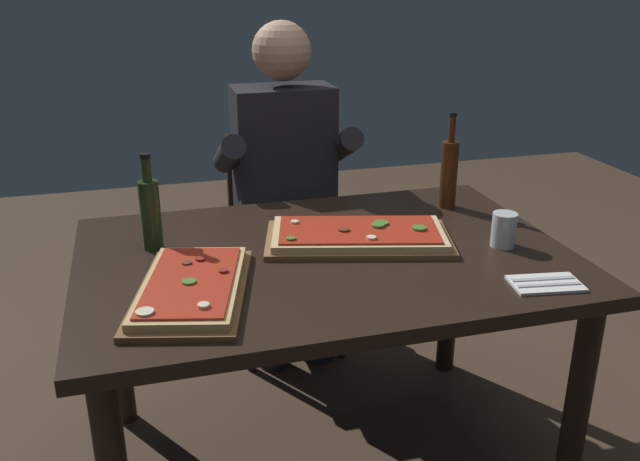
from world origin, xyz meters
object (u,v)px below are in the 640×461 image
at_px(dining_table, 325,282).
at_px(oil_bottle_amber, 150,212).
at_px(diner_chair, 281,229).
at_px(seated_diner, 287,178).
at_px(tumbler_near_camera, 504,232).
at_px(pizza_rectangular_left, 192,287).
at_px(pizza_rectangular_front, 358,236).
at_px(wine_bottle_dark, 449,172).

xyz_separation_m(dining_table, oil_bottle_amber, (-0.47, 0.17, 0.21)).
xyz_separation_m(oil_bottle_amber, diner_chair, (0.53, 0.69, -0.37)).
bearing_deg(seated_diner, tumbler_near_camera, -60.71).
distance_m(pizza_rectangular_left, diner_chair, 1.15).
xyz_separation_m(oil_bottle_amber, seated_diner, (0.53, 0.57, -0.11)).
distance_m(oil_bottle_amber, diner_chair, 0.94).
distance_m(pizza_rectangular_front, wine_bottle_dark, 0.46).
distance_m(diner_chair, seated_diner, 0.28).
height_order(pizza_rectangular_left, seated_diner, seated_diner).
height_order(oil_bottle_amber, diner_chair, oil_bottle_amber).
relative_size(pizza_rectangular_left, wine_bottle_dark, 1.63).
height_order(diner_chair, seated_diner, seated_diner).
bearing_deg(pizza_rectangular_left, seated_diner, 63.34).
distance_m(dining_table, diner_chair, 0.87).
distance_m(tumbler_near_camera, seated_diner, 0.95).
bearing_deg(wine_bottle_dark, oil_bottle_amber, -173.96).
height_order(oil_bottle_amber, seated_diner, seated_diner).
bearing_deg(wine_bottle_dark, pizza_rectangular_left, -154.23).
relative_size(dining_table, seated_diner, 1.05).
height_order(dining_table, wine_bottle_dark, wine_bottle_dark).
relative_size(wine_bottle_dark, oil_bottle_amber, 1.14).
distance_m(wine_bottle_dark, tumbler_near_camera, 0.37).
bearing_deg(tumbler_near_camera, wine_bottle_dark, 90.91).
bearing_deg(dining_table, pizza_rectangular_front, 23.49).
bearing_deg(oil_bottle_amber, wine_bottle_dark, 6.04).
height_order(dining_table, seated_diner, seated_diner).
relative_size(dining_table, pizza_rectangular_front, 2.31).
xyz_separation_m(dining_table, seated_diner, (0.06, 0.74, 0.10)).
distance_m(pizza_rectangular_front, seated_diner, 0.69).
distance_m(wine_bottle_dark, seated_diner, 0.66).
bearing_deg(oil_bottle_amber, tumbler_near_camera, -14.65).
xyz_separation_m(pizza_rectangular_left, tumbler_near_camera, (0.92, 0.08, 0.03)).
relative_size(dining_table, diner_chair, 1.61).
height_order(wine_bottle_dark, tumbler_near_camera, wine_bottle_dark).
bearing_deg(seated_diner, diner_chair, 90.00).
height_order(pizza_rectangular_front, wine_bottle_dark, wine_bottle_dark).
bearing_deg(oil_bottle_amber, diner_chair, 52.30).
relative_size(tumbler_near_camera, diner_chair, 0.12).
distance_m(dining_table, pizza_rectangular_front, 0.17).
xyz_separation_m(dining_table, pizza_rectangular_left, (-0.40, -0.17, 0.11)).
xyz_separation_m(diner_chair, seated_diner, (0.00, -0.12, 0.26)).
xyz_separation_m(pizza_rectangular_left, wine_bottle_dark, (0.91, 0.44, 0.10)).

